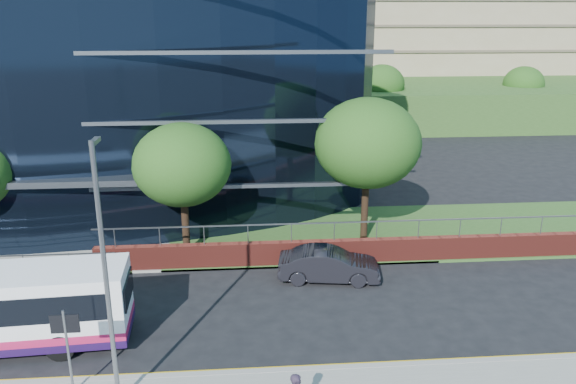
{
  "coord_description": "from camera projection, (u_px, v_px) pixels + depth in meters",
  "views": [
    {
      "loc": [
        9.93,
        -16.71,
        11.22
      ],
      "look_at": [
        11.9,
        8.0,
        3.4
      ],
      "focal_mm": 35.0,
      "sensor_mm": 36.0,
      "label": 1
    }
  ],
  "objects": [
    {
      "name": "glass_office",
      "position": [
        23.0,
        68.0,
        35.62
      ],
      "size": [
        44.0,
        23.1,
        16.0
      ],
      "color": "black",
      "rests_on": "ground"
    },
    {
      "name": "streetlight_east",
      "position": [
        105.0,
        271.0,
        15.56
      ],
      "size": [
        0.15,
        0.77,
        8.0
      ],
      "color": "slate",
      "rests_on": "pavement_near"
    },
    {
      "name": "tree_dist_f",
      "position": [
        524.0,
        84.0,
        60.2
      ],
      "size": [
        4.29,
        4.29,
        6.05
      ],
      "color": "black",
      "rests_on": "ground"
    },
    {
      "name": "parked_car",
      "position": [
        329.0,
        265.0,
        24.69
      ],
      "size": [
        4.6,
        2.13,
        1.46
      ],
      "primitive_type": "imported",
      "rotation": [
        0.0,
        0.0,
        1.43
      ],
      "color": "black",
      "rests_on": "ground"
    },
    {
      "name": "tree_dist_e",
      "position": [
        382.0,
        84.0,
        56.99
      ],
      "size": [
        4.62,
        4.62,
        6.51
      ],
      "color": "black",
      "rests_on": "ground"
    },
    {
      "name": "retaining_wall",
      "position": [
        458.0,
        248.0,
        26.78
      ],
      "size": [
        34.0,
        0.4,
        2.11
      ],
      "color": "maroon",
      "rests_on": "ground"
    },
    {
      "name": "tree_far_c",
      "position": [
        182.0,
        165.0,
        26.23
      ],
      "size": [
        4.62,
        4.62,
        6.51
      ],
      "color": "black",
      "rests_on": "ground"
    },
    {
      "name": "apartment_block",
      "position": [
        414.0,
        16.0,
        71.98
      ],
      "size": [
        60.0,
        42.0,
        30.0
      ],
      "color": "#2D511E",
      "rests_on": "ground"
    },
    {
      "name": "grass_verge",
      "position": [
        503.0,
        228.0,
        30.76
      ],
      "size": [
        36.0,
        8.0,
        0.12
      ],
      "primitive_type": "cube",
      "color": "#2D511E",
      "rests_on": "ground"
    },
    {
      "name": "street_sign",
      "position": [
        66.0,
        334.0,
        16.69
      ],
      "size": [
        0.85,
        0.09,
        2.8
      ],
      "color": "slate",
      "rests_on": "pavement_near"
    },
    {
      "name": "tree_far_d",
      "position": [
        368.0,
        143.0,
        27.67
      ],
      "size": [
        5.28,
        5.28,
        7.44
      ],
      "color": "black",
      "rests_on": "ground"
    }
  ]
}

